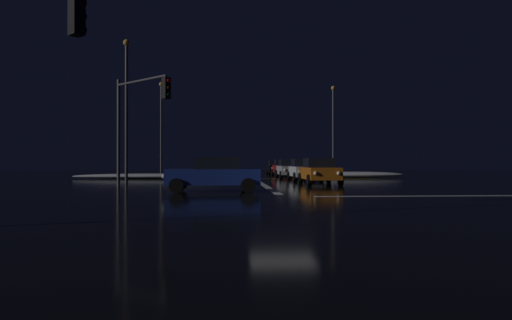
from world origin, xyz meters
name	(u,v)px	position (x,y,z in m)	size (l,w,h in m)	color
ground	(283,198)	(0.00, 0.00, -0.05)	(120.00, 120.00, 0.10)	black
stop_line_north	(266,186)	(0.00, 7.73, 0.00)	(0.35, 13.19, 0.01)	white
centre_line_ns	(254,179)	(0.00, 19.33, 0.00)	(22.00, 0.15, 0.01)	yellow
crosswalk_bar_east	(479,196)	(7.83, 0.00, 0.00)	(13.19, 0.40, 0.01)	white
snow_bank_left_curb	(148,176)	(-8.53, 19.72, 0.21)	(11.89, 1.50, 0.42)	white
snow_bank_right_curb	(354,175)	(8.53, 20.47, 0.26)	(8.62, 1.50, 0.53)	white
sedan_orange	(319,171)	(3.39, 9.65, 0.80)	(2.02, 4.33, 1.57)	#C66014
sedan_white	(304,170)	(3.39, 15.07, 0.80)	(2.02, 4.33, 1.57)	silver
sedan_silver	(290,169)	(3.06, 20.43, 0.80)	(2.02, 4.33, 1.57)	#B7B7BC
sedan_red	(283,168)	(3.36, 27.14, 0.80)	(2.02, 4.33, 1.57)	maroon
sedan_black	(276,167)	(3.27, 32.70, 0.80)	(2.02, 4.33, 1.57)	black
sedan_blue_crossing	(214,174)	(-2.73, 3.30, 0.80)	(4.33, 2.02, 1.57)	navy
traffic_signal_nw	(138,110)	(-6.80, 6.80, 4.09)	(3.32, 3.32, 5.90)	#4C4C51
traffic_signal_sw	(0,39)	(-7.15, -7.15, 4.06)	(2.56, 2.56, 5.95)	#4C4C51
streetlamp_left_far	(161,122)	(-8.83, 29.33, 5.43)	(0.44, 0.44, 9.46)	#424247
streetlamp_right_far	(333,124)	(8.83, 29.33, 5.32)	(0.44, 0.44, 9.25)	#424247
streetlamp_left_near	(126,100)	(-8.83, 13.33, 5.45)	(0.44, 0.44, 9.50)	#424247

